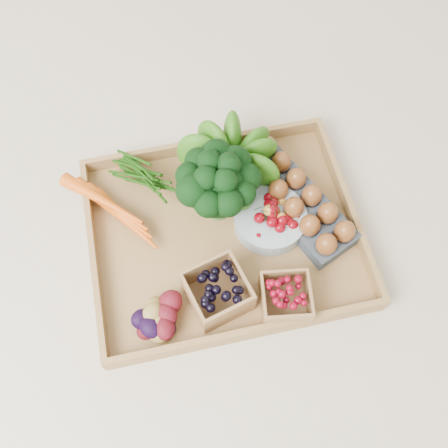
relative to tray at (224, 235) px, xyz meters
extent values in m
plane|color=beige|center=(0.00, 0.00, -0.01)|extent=(4.00, 4.00, 0.00)
cube|color=olive|center=(0.00, 0.00, 0.00)|extent=(0.55, 0.45, 0.01)
sphere|color=#20500C|center=(0.05, 0.13, 0.08)|extent=(0.15, 0.15, 0.15)
cylinder|color=#8C9EA5|center=(0.10, 0.00, 0.03)|extent=(0.15, 0.15, 0.04)
cube|color=#363C45|center=(0.16, 0.04, 0.03)|extent=(0.22, 0.32, 0.04)
cube|color=black|center=(-0.04, -0.13, 0.04)|extent=(0.13, 0.13, 0.07)
cube|color=#660414|center=(0.08, -0.17, 0.04)|extent=(0.11, 0.11, 0.06)
camera|label=1|loc=(-0.10, -0.44, 0.95)|focal=40.00mm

